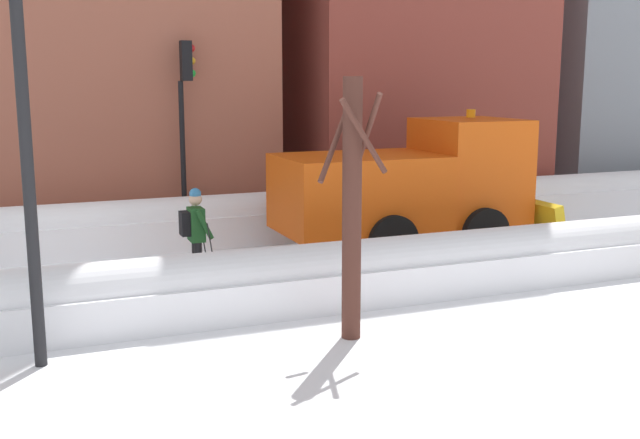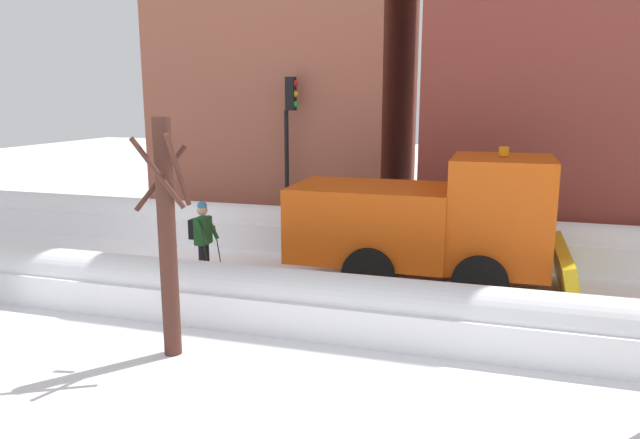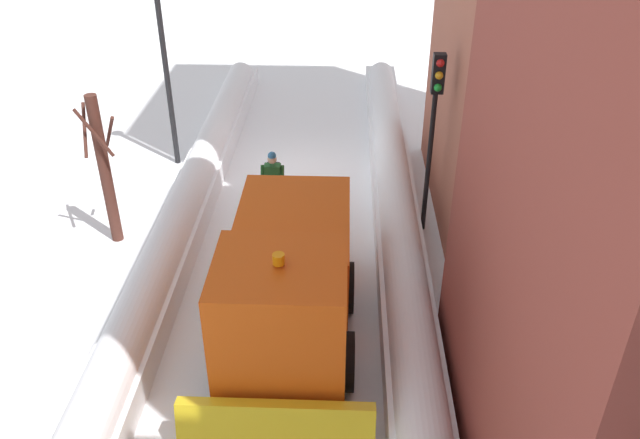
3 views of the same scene
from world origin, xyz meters
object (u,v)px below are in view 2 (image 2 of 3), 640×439
plow_truck (432,222)px  traffic_light_pole (290,129)px  bare_tree_near (167,235)px  skier (203,236)px

plow_truck → traffic_light_pole: 5.58m
plow_truck → bare_tree_near: 5.89m
bare_tree_near → traffic_light_pole: bearing=-174.7°
plow_truck → bare_tree_near: bare_tree_near is taller
traffic_light_pole → bare_tree_near: (7.71, 0.71, -1.25)m
skier → traffic_light_pole: bearing=169.5°
traffic_light_pole → skier: bearing=-10.5°
skier → plow_truck: bearing=99.3°
skier → traffic_light_pole: 4.55m
plow_truck → skier: 5.12m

